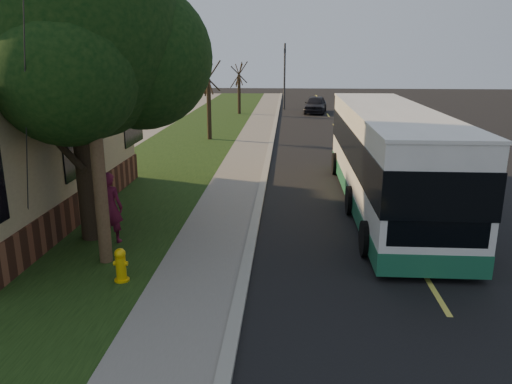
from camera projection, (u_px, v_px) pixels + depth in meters
ground at (243, 287)px, 10.55m from camera, size 120.00×120.00×0.00m
road at (365, 176)px, 19.91m from camera, size 8.00×80.00×0.01m
curb at (265, 174)px, 20.14m from camera, size 0.25×80.00×0.12m
sidewalk at (240, 174)px, 20.21m from camera, size 2.00×80.00×0.08m
grass_verge at (156, 172)px, 20.43m from camera, size 5.00×80.00×0.07m
fire_hydrant at (121, 265)px, 10.60m from camera, size 0.32×0.32×0.74m
utility_pole at (89, 60)px, 10.46m from camera, size 2.86×3.21×9.07m
leafy_tree at (78, 36)px, 11.96m from camera, size 6.30×6.00×7.80m
bare_tree_near at (209, 102)px, 27.48m from camera, size 1.38×1.21×4.31m
bare_tree_far at (239, 89)px, 39.01m from camera, size 1.38×1.21×4.03m
traffic_signal at (285, 72)px, 42.32m from camera, size 0.18×0.22×5.50m
transit_bus at (388, 155)px, 15.69m from camera, size 2.66×11.54×3.12m
skateboarder at (110, 207)px, 12.66m from camera, size 0.72×0.52×1.85m
distant_car at (316, 104)px, 40.39m from camera, size 2.15×4.22×1.38m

